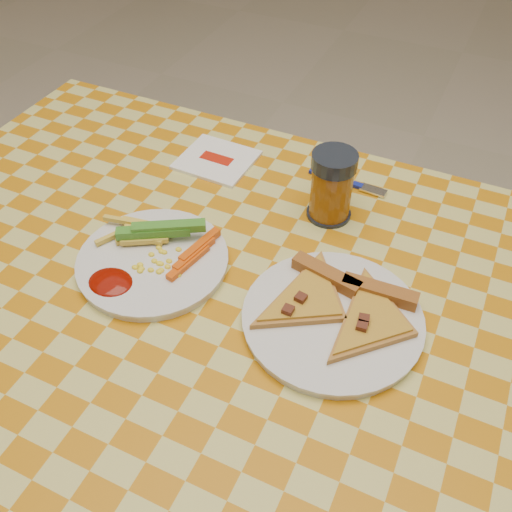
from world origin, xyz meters
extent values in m
cylinder|color=white|center=(-0.54, 0.34, 0.35)|extent=(0.06, 0.06, 0.71)
cube|color=#512C1C|center=(0.00, 0.00, 0.73)|extent=(1.20, 0.80, 0.04)
cylinder|color=silver|center=(-0.16, 0.02, 0.76)|extent=(0.28, 0.28, 0.01)
cylinder|color=silver|center=(0.12, 0.03, 0.76)|extent=(0.31, 0.31, 0.01)
cube|color=#1D600F|center=(-0.17, 0.06, 0.79)|extent=(0.12, 0.09, 0.02)
cube|color=#DA4D09|center=(-0.10, 0.05, 0.78)|extent=(0.07, 0.09, 0.02)
ellipsoid|color=#710B02|center=(-0.19, -0.05, 0.77)|extent=(0.07, 0.06, 0.01)
cube|color=#9B5623|center=(0.09, 0.09, 0.78)|extent=(0.11, 0.04, 0.02)
cube|color=#9B5623|center=(0.17, 0.09, 0.78)|extent=(0.11, 0.03, 0.02)
cylinder|color=black|center=(0.04, 0.24, 0.76)|extent=(0.07, 0.07, 0.01)
cylinder|color=brown|center=(0.04, 0.24, 0.80)|extent=(0.07, 0.07, 0.10)
cylinder|color=black|center=(0.04, 0.24, 0.86)|extent=(0.07, 0.07, 0.02)
cube|color=white|center=(-0.20, 0.30, 0.76)|extent=(0.13, 0.12, 0.01)
cube|color=#B91B0A|center=(-0.20, 0.30, 0.76)|extent=(0.06, 0.03, 0.00)
cube|color=navy|center=(0.02, 0.34, 0.76)|extent=(0.10, 0.02, 0.01)
cube|color=white|center=(0.09, 0.33, 0.76)|extent=(0.05, 0.02, 0.00)
camera|label=1|loc=(0.24, -0.46, 1.37)|focal=40.00mm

